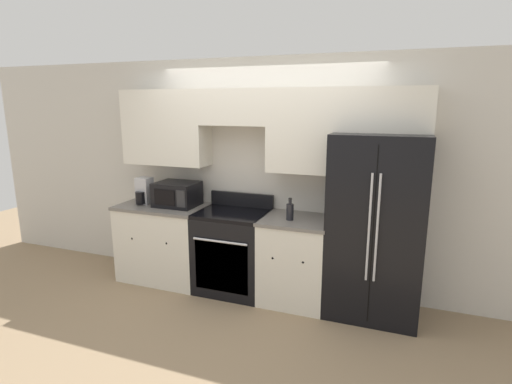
% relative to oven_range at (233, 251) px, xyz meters
% --- Properties ---
extents(ground_plane, '(12.00, 12.00, 0.00)m').
position_rel_oven_range_xyz_m(ground_plane, '(0.28, -0.31, -0.47)').
color(ground_plane, '#937A5B').
extents(wall_back, '(8.00, 0.39, 2.60)m').
position_rel_oven_range_xyz_m(wall_back, '(0.30, 0.27, 1.06)').
color(wall_back, beige).
rests_on(wall_back, ground_plane).
extents(lower_cabinets_left, '(1.05, 0.64, 0.92)m').
position_rel_oven_range_xyz_m(lower_cabinets_left, '(-0.90, 0.00, -0.00)').
color(lower_cabinets_left, silver).
rests_on(lower_cabinets_left, ground_plane).
extents(lower_cabinets_right, '(0.72, 0.64, 0.92)m').
position_rel_oven_range_xyz_m(lower_cabinets_right, '(0.73, -0.00, -0.00)').
color(lower_cabinets_right, silver).
rests_on(lower_cabinets_right, ground_plane).
extents(oven_range, '(0.77, 0.65, 1.08)m').
position_rel_oven_range_xyz_m(oven_range, '(0.00, 0.00, 0.00)').
color(oven_range, black).
rests_on(oven_range, ground_plane).
extents(refrigerator, '(0.90, 0.78, 1.83)m').
position_rel_oven_range_xyz_m(refrigerator, '(1.53, 0.06, 0.45)').
color(refrigerator, black).
rests_on(refrigerator, ground_plane).
extents(microwave, '(0.48, 0.40, 0.28)m').
position_rel_oven_range_xyz_m(microwave, '(-0.72, 0.04, 0.60)').
color(microwave, black).
rests_on(microwave, lower_cabinets_left).
extents(bottle, '(0.08, 0.08, 0.23)m').
position_rel_oven_range_xyz_m(bottle, '(0.68, -0.07, 0.55)').
color(bottle, black).
rests_on(bottle, lower_cabinets_right).
extents(coffee_maker, '(0.16, 0.23, 0.32)m').
position_rel_oven_range_xyz_m(coffee_maker, '(-1.15, -0.01, 0.60)').
color(coffee_maker, '#B7B7BC').
rests_on(coffee_maker, lower_cabinets_left).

